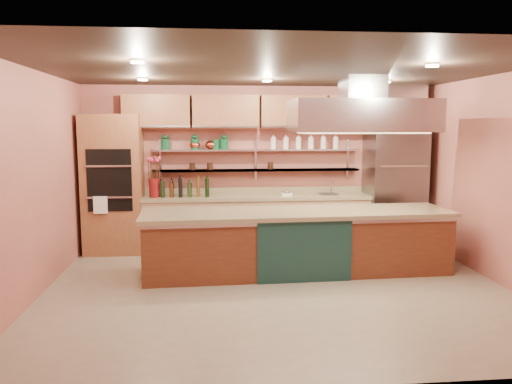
{
  "coord_description": "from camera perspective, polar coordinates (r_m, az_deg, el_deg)",
  "views": [
    {
      "loc": [
        -0.88,
        -6.22,
        2.1
      ],
      "look_at": [
        -0.18,
        1.0,
        1.15
      ],
      "focal_mm": 35.0,
      "sensor_mm": 36.0,
      "label": 1
    }
  ],
  "objects": [
    {
      "name": "upper_cabinets",
      "position": [
        8.59,
        0.38,
        9.15
      ],
      "size": [
        4.6,
        0.36,
        0.55
      ],
      "primitive_type": "cube",
      "color": "brown",
      "rests_on": "wall_back"
    },
    {
      "name": "bar_faucet",
      "position": [
        8.8,
        8.6,
        0.51
      ],
      "size": [
        0.03,
        0.03,
        0.23
      ],
      "primitive_type": "cylinder",
      "rotation": [
        0.0,
        0.0,
        0.13
      ],
      "color": "silver",
      "rests_on": "back_counter"
    },
    {
      "name": "island",
      "position": [
        7.24,
        4.75,
        -5.7
      ],
      "size": [
        4.36,
        1.1,
        0.9
      ],
      "primitive_type": "cube",
      "rotation": [
        0.0,
        0.0,
        0.04
      ],
      "color": "brown",
      "rests_on": "floor"
    },
    {
      "name": "range_hood",
      "position": [
        7.27,
        11.98,
        8.5
      ],
      "size": [
        2.0,
        1.0,
        0.45
      ],
      "primitive_type": "cube",
      "color": "#B4B6BB",
      "rests_on": "ceiling"
    },
    {
      "name": "wall_shelf_upper",
      "position": [
        8.64,
        0.01,
        4.83
      ],
      "size": [
        3.6,
        0.26,
        0.03
      ],
      "primitive_type": "cube",
      "color": "#B4B6BB",
      "rests_on": "wall_back"
    },
    {
      "name": "wall_shelf_lower",
      "position": [
        8.67,
        0.01,
        2.51
      ],
      "size": [
        3.6,
        0.26,
        0.03
      ],
      "primitive_type": "cube",
      "color": "#B4B6BB",
      "rests_on": "wall_back"
    },
    {
      "name": "ceiling",
      "position": [
        6.33,
        2.6,
        13.82
      ],
      "size": [
        6.0,
        5.0,
        0.02
      ],
      "primitive_type": "cube",
      "color": "black",
      "rests_on": "wall_back"
    },
    {
      "name": "copper_kettle",
      "position": [
        8.6,
        -5.22,
        5.38
      ],
      "size": [
        0.2,
        0.2,
        0.15
      ],
      "primitive_type": "ellipsoid",
      "rotation": [
        0.0,
        0.0,
        -0.08
      ],
      "color": "#BF462C",
      "rests_on": "wall_shelf_upper"
    },
    {
      "name": "oven_stack",
      "position": [
        8.6,
        -15.98,
        0.85
      ],
      "size": [
        0.95,
        0.64,
        2.3
      ],
      "primitive_type": "cube",
      "color": "brown",
      "rests_on": "floor"
    },
    {
      "name": "green_canister",
      "position": [
        8.6,
        -4.64,
        5.44
      ],
      "size": [
        0.14,
        0.14,
        0.16
      ],
      "primitive_type": "cylinder",
      "rotation": [
        0.0,
        0.0,
        -0.01
      ],
      "color": "#0E4525",
      "rests_on": "wall_shelf_upper"
    },
    {
      "name": "back_counter",
      "position": [
        8.62,
        0.12,
        -3.45
      ],
      "size": [
        3.84,
        0.64,
        0.93
      ],
      "primitive_type": "cube",
      "color": "tan",
      "rests_on": "floor"
    },
    {
      "name": "refrigerator",
      "position": [
        9.03,
        15.5,
        0.53
      ],
      "size": [
        0.95,
        0.72,
        2.1
      ],
      "primitive_type": "cube",
      "color": "slate",
      "rests_on": "floor"
    },
    {
      "name": "oil_bottle_cluster",
      "position": [
        8.45,
        -8.13,
        0.39
      ],
      "size": [
        0.9,
        0.5,
        0.28
      ],
      "primitive_type": "cube",
      "rotation": [
        0.0,
        0.0,
        0.31
      ],
      "color": "black",
      "rests_on": "back_counter"
    },
    {
      "name": "wall_right",
      "position": [
        7.37,
        26.31,
        1.25
      ],
      "size": [
        0.04,
        5.0,
        2.8
      ],
      "primitive_type": "cube",
      "color": "#B26154",
      "rests_on": "floor"
    },
    {
      "name": "flower_vase",
      "position": [
        8.48,
        -11.54,
        0.47
      ],
      "size": [
        0.2,
        0.2,
        0.31
      ],
      "primitive_type": "cylinder",
      "rotation": [
        0.0,
        0.0,
        -0.17
      ],
      "color": "#630E10",
      "rests_on": "back_counter"
    },
    {
      "name": "kitchen_scale",
      "position": [
        8.55,
        3.49,
        -0.06
      ],
      "size": [
        0.2,
        0.16,
        0.1
      ],
      "primitive_type": "cube",
      "rotation": [
        0.0,
        0.0,
        0.18
      ],
      "color": "white",
      "rests_on": "back_counter"
    },
    {
      "name": "ceiling_downlights",
      "position": [
        6.52,
        2.35,
        13.37
      ],
      "size": [
        4.0,
        2.8,
        0.02
      ],
      "primitive_type": "cube",
      "color": "#FFE5A5",
      "rests_on": "ceiling"
    },
    {
      "name": "floor",
      "position": [
        6.63,
        2.45,
        -11.09
      ],
      "size": [
        6.0,
        5.0,
        0.02
      ],
      "primitive_type": "cube",
      "color": "gray",
      "rests_on": "ground"
    },
    {
      "name": "wall_front",
      "position": [
        3.89,
        7.66,
        -2.98
      ],
      "size": [
        6.0,
        0.04,
        2.8
      ],
      "primitive_type": "cube",
      "color": "#B26154",
      "rests_on": "floor"
    },
    {
      "name": "wall_left",
      "position": [
        6.61,
        -24.17,
        0.74
      ],
      "size": [
        0.04,
        5.0,
        2.8
      ],
      "primitive_type": "cube",
      "color": "#B26154",
      "rests_on": "floor"
    },
    {
      "name": "wall_back",
      "position": [
        8.8,
        0.26,
        2.92
      ],
      "size": [
        6.0,
        0.04,
        2.8
      ],
      "primitive_type": "cube",
      "color": "#B26154",
      "rests_on": "floor"
    }
  ]
}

